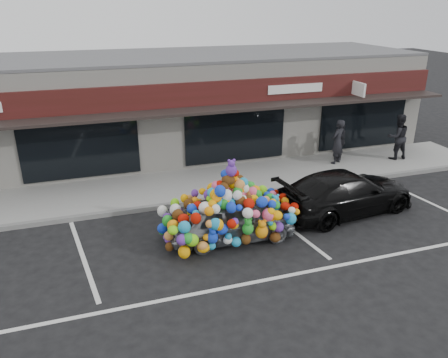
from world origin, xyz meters
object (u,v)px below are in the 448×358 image
object	(u,v)px
black_sedan	(346,192)
pedestrian_a	(338,142)
pedestrian_c	(341,141)
pedestrian_b	(398,137)
toy_car	(231,214)

from	to	relation	value
black_sedan	pedestrian_a	world-z (taller)	pedestrian_a
black_sedan	pedestrian_c	distance (m)	4.87
pedestrian_b	black_sedan	bearing A→B (deg)	41.20
black_sedan	pedestrian_c	xyz separation A→B (m)	(2.40, 4.23, 0.28)
pedestrian_a	pedestrian_b	world-z (taller)	pedestrian_b
black_sedan	pedestrian_c	bearing A→B (deg)	-37.09
pedestrian_a	pedestrian_c	size ratio (longest dim) A/B	1.13
toy_car	pedestrian_b	distance (m)	9.68
pedestrian_c	pedestrian_a	bearing A→B (deg)	-10.11
toy_car	pedestrian_c	xyz separation A→B (m)	(6.48, 4.71, 0.19)
pedestrian_a	toy_car	bearing A→B (deg)	5.75
toy_car	pedestrian_c	distance (m)	8.01
toy_car	pedestrian_a	world-z (taller)	toy_car
black_sedan	pedestrian_a	size ratio (longest dim) A/B	2.57
black_sedan	pedestrian_a	bearing A→B (deg)	-35.07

